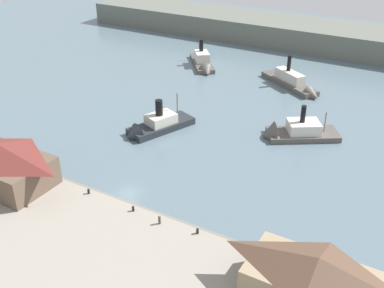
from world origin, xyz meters
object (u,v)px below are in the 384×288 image
Objects in this scene: ferry_near_quay at (292,132)px; ferry_departing_north at (203,63)px; pedestrian_near_east_shed at (160,220)px; ferry_moored_west at (154,126)px; ferry_shed_central_terminal at (0,162)px; mooring_post_center_west at (197,231)px; mooring_post_center_east at (133,209)px; ferry_approaching_east at (294,84)px; mooring_post_east at (89,191)px; ferry_shed_west_terminal at (315,280)px.

ferry_departing_north is at bearing 141.82° from ferry_near_quay.
pedestrian_near_east_shed is 0.09× the size of ferry_moored_west.
mooring_post_center_west is (39.48, 5.01, -3.73)m from ferry_shed_central_terminal.
mooring_post_center_east is 71.65m from ferry_approaching_east.
ferry_shed_central_terminal is 22.16× the size of mooring_post_center_west.
ferry_shed_central_terminal is 0.92× the size of ferry_approaching_east.
ferry_near_quay reaches higher than mooring_post_center_east.
pedestrian_near_east_shed is 0.09× the size of ferry_near_quay.
ferry_shed_central_terminal is 33.22m from pedestrian_near_east_shed.
ferry_departing_north is (-16.75, 74.23, -0.28)m from mooring_post_east.
ferry_departing_north reaches higher than mooring_post_center_west.
ferry_departing_north is (-26.94, 74.42, -0.28)m from mooring_post_center_east.
ferry_shed_central_terminal is 1.08× the size of ferry_moored_west.
mooring_post_center_west is at bearing 8.09° from pedestrian_near_east_shed.
ferry_shed_central_terminal is 39.97m from mooring_post_center_west.
ferry_departing_north is 31.59m from ferry_approaching_east.
mooring_post_center_east is (-12.57, -0.30, 0.00)m from mooring_post_center_west.
mooring_post_center_west is 12.57m from mooring_post_center_east.
mooring_post_center_west is 0.05× the size of ferry_near_quay.
mooring_post_center_west is (6.68, 0.95, -0.33)m from pedestrian_near_east_shed.
mooring_post_east is at bearing -80.26° from ferry_moored_west.
ferry_shed_central_terminal is at bearing -112.41° from ferry_approaching_east.
pedestrian_near_east_shed is at bearing -88.91° from ferry_approaching_east.
ferry_near_quay reaches higher than mooring_post_east.
ferry_moored_west is (-29.02, -13.57, 0.18)m from ferry_near_quay.
ferry_moored_west reaches higher than pedestrian_near_east_shed.
pedestrian_near_east_shed is at bearing 7.05° from ferry_shed_central_terminal.
ferry_shed_central_terminal reaches higher than mooring_post_east.
ferry_shed_central_terminal is at bearing -109.50° from ferry_moored_west.
ferry_departing_north is 1.02× the size of ferry_moored_west.
pedestrian_near_east_shed is 1.91× the size of mooring_post_center_west.
ferry_shed_west_terminal is 20.37× the size of mooring_post_center_west.
ferry_approaching_east is at bearing 65.41° from ferry_moored_west.
ferry_shed_central_terminal reaches higher than mooring_post_center_east.
mooring_post_center_west and mooring_post_center_east have the same top height.
ferry_near_quay is at bearing 79.37° from pedestrian_near_east_shed.
ferry_departing_north reaches higher than mooring_post_east.
ferry_shed_central_terminal is 1.06× the size of ferry_departing_north.
ferry_moored_west is at bearing 145.37° from ferry_shed_west_terminal.
mooring_post_center_west is 0.05× the size of ferry_moored_west.
ferry_moored_west is at bearing 70.50° from ferry_shed_central_terminal.
ferry_shed_central_terminal is 11.59× the size of pedestrian_near_east_shed.
mooring_post_center_east is at bearing -93.61° from ferry_approaching_east.
pedestrian_near_east_shed is 72.18m from ferry_approaching_east.
mooring_post_east is at bearing 178.92° from mooring_post_center_east.
mooring_post_center_east is 0.05× the size of ferry_moored_west.
ferry_approaching_east is at bearing 78.35° from mooring_post_east.
ferry_approaching_east is (-28.35, 75.93, -3.69)m from ferry_shed_west_terminal.
ferry_departing_north reaches higher than ferry_moored_west.
pedestrian_near_east_shed is 81.94m from ferry_departing_north.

